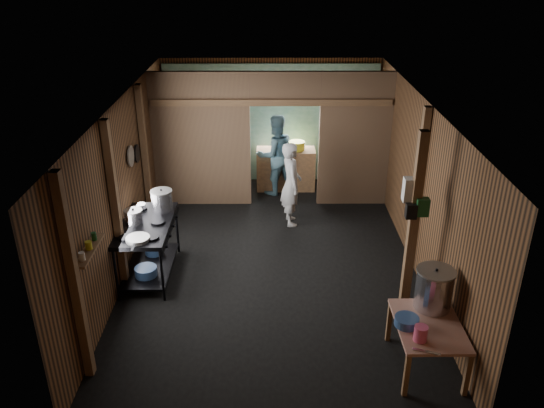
{
  "coord_description": "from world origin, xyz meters",
  "views": [
    {
      "loc": [
        -0.03,
        -7.68,
        4.62
      ],
      "look_at": [
        0.0,
        -0.2,
        1.1
      ],
      "focal_mm": 36.19,
      "sensor_mm": 36.0,
      "label": 1
    }
  ],
  "objects_px": {
    "pink_bucket": "(421,333)",
    "yellow_tub": "(297,146)",
    "gas_range": "(149,249)",
    "prep_table": "(426,345)",
    "stove_pot_large": "(162,201)",
    "stock_pot": "(434,290)",
    "cook": "(291,184)"
  },
  "relations": [
    {
      "from": "pink_bucket",
      "to": "yellow_tub",
      "type": "distance_m",
      "value": 5.84
    },
    {
      "from": "gas_range",
      "to": "prep_table",
      "type": "bearing_deg",
      "value": -29.11
    },
    {
      "from": "stove_pot_large",
      "to": "prep_table",
      "type": "bearing_deg",
      "value": -35.61
    },
    {
      "from": "prep_table",
      "to": "stove_pot_large",
      "type": "bearing_deg",
      "value": 144.39
    },
    {
      "from": "stove_pot_large",
      "to": "yellow_tub",
      "type": "xyz_separation_m",
      "value": [
        2.23,
        2.9,
        -0.11
      ]
    },
    {
      "from": "gas_range",
      "to": "yellow_tub",
      "type": "relative_size",
      "value": 4.76
    },
    {
      "from": "prep_table",
      "to": "pink_bucket",
      "type": "relative_size",
      "value": 5.65
    },
    {
      "from": "stock_pot",
      "to": "cook",
      "type": "bearing_deg",
      "value": 114.67
    },
    {
      "from": "stock_pot",
      "to": "pink_bucket",
      "type": "bearing_deg",
      "value": -115.43
    },
    {
      "from": "yellow_tub",
      "to": "cook",
      "type": "distance_m",
      "value": 1.63
    },
    {
      "from": "gas_range",
      "to": "stove_pot_large",
      "type": "distance_m",
      "value": 0.78
    },
    {
      "from": "cook",
      "to": "yellow_tub",
      "type": "bearing_deg",
      "value": -14.05
    },
    {
      "from": "gas_range",
      "to": "pink_bucket",
      "type": "height_order",
      "value": "gas_range"
    },
    {
      "from": "pink_bucket",
      "to": "cook",
      "type": "xyz_separation_m",
      "value": [
        -1.3,
        4.11,
        0.07
      ]
    },
    {
      "from": "pink_bucket",
      "to": "stock_pot",
      "type": "bearing_deg",
      "value": 64.57
    },
    {
      "from": "yellow_tub",
      "to": "gas_range",
      "type": "bearing_deg",
      "value": -125.49
    },
    {
      "from": "stove_pot_large",
      "to": "pink_bucket",
      "type": "bearing_deg",
      "value": -40.0
    },
    {
      "from": "stove_pot_large",
      "to": "stock_pot",
      "type": "xyz_separation_m",
      "value": [
        3.66,
        -2.19,
        -0.18
      ]
    },
    {
      "from": "cook",
      "to": "prep_table",
      "type": "bearing_deg",
      "value": -166.73
    },
    {
      "from": "gas_range",
      "to": "yellow_tub",
      "type": "distance_m",
      "value": 4.17
    },
    {
      "from": "prep_table",
      "to": "stove_pot_large",
      "type": "relative_size",
      "value": 3.05
    },
    {
      "from": "yellow_tub",
      "to": "cook",
      "type": "xyz_separation_m",
      "value": [
        -0.17,
        -1.61,
        -0.16
      ]
    },
    {
      "from": "yellow_tub",
      "to": "cook",
      "type": "bearing_deg",
      "value": -96.18
    },
    {
      "from": "stove_pot_large",
      "to": "cook",
      "type": "distance_m",
      "value": 2.45
    },
    {
      "from": "stove_pot_large",
      "to": "pink_bucket",
      "type": "xyz_separation_m",
      "value": [
        3.36,
        -2.82,
        -0.34
      ]
    },
    {
      "from": "stove_pot_large",
      "to": "pink_bucket",
      "type": "height_order",
      "value": "stove_pot_large"
    },
    {
      "from": "gas_range",
      "to": "prep_table",
      "type": "height_order",
      "value": "gas_range"
    },
    {
      "from": "gas_range",
      "to": "stove_pot_large",
      "type": "xyz_separation_m",
      "value": [
        0.17,
        0.47,
        0.6
      ]
    },
    {
      "from": "prep_table",
      "to": "stock_pot",
      "type": "height_order",
      "value": "stock_pot"
    },
    {
      "from": "pink_bucket",
      "to": "yellow_tub",
      "type": "bearing_deg",
      "value": 101.12
    },
    {
      "from": "stove_pot_large",
      "to": "cook",
      "type": "bearing_deg",
      "value": 32.07
    },
    {
      "from": "gas_range",
      "to": "stove_pot_large",
      "type": "bearing_deg",
      "value": 70.09
    }
  ]
}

